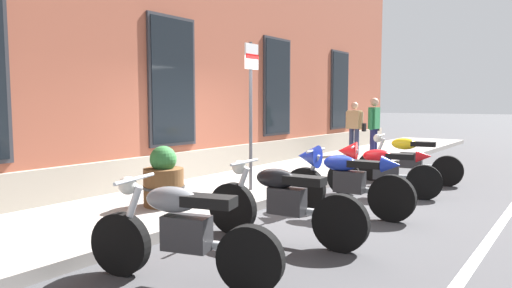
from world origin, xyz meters
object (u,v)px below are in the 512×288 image
at_px(barrel_planter, 164,181).
at_px(motorcycle_yellow_naked, 408,160).
at_px(motorcycle_black_naked, 282,203).
at_px(motorcycle_blue_sport, 342,178).
at_px(pedestrian_striped_shirt, 374,125).
at_px(motorcycle_grey_naked, 180,233).
at_px(motorcycle_red_sport, 379,167).
at_px(pedestrian_tan_coat, 355,126).
at_px(parking_sign, 251,96).

bearing_deg(barrel_planter, motorcycle_yellow_naked, -23.27).
bearing_deg(motorcycle_black_naked, barrel_planter, 87.72).
bearing_deg(motorcycle_blue_sport, pedestrian_striped_shirt, 17.08).
distance_m(motorcycle_grey_naked, motorcycle_red_sport, 4.93).
relative_size(motorcycle_grey_naked, pedestrian_tan_coat, 1.23).
height_order(motorcycle_black_naked, pedestrian_striped_shirt, pedestrian_striped_shirt).
distance_m(motorcycle_red_sport, pedestrian_tan_coat, 5.56).
height_order(motorcycle_grey_naked, motorcycle_black_naked, motorcycle_grey_naked).
height_order(pedestrian_striped_shirt, barrel_planter, pedestrian_striped_shirt).
xyz_separation_m(motorcycle_blue_sport, motorcycle_yellow_naked, (3.32, 0.06, -0.07)).
height_order(motorcycle_black_naked, motorcycle_blue_sport, motorcycle_blue_sport).
bearing_deg(pedestrian_tan_coat, motorcycle_grey_naked, -165.20).
distance_m(motorcycle_grey_naked, barrel_planter, 2.72).
relative_size(motorcycle_grey_naked, motorcycle_blue_sport, 0.94).
bearing_deg(motorcycle_yellow_naked, parking_sign, 150.30).
distance_m(motorcycle_black_naked, barrel_planter, 2.16).
distance_m(motorcycle_black_naked, parking_sign, 2.93).
bearing_deg(motorcycle_grey_naked, parking_sign, 26.83).
bearing_deg(pedestrian_tan_coat, barrel_planter, -176.47).
height_order(motorcycle_grey_naked, motorcycle_yellow_naked, motorcycle_yellow_naked).
distance_m(parking_sign, barrel_planter, 2.21).
bearing_deg(motorcycle_yellow_naked, motorcycle_black_naked, -179.35).
bearing_deg(motorcycle_yellow_naked, pedestrian_tan_coat, 39.17).
height_order(motorcycle_grey_naked, pedestrian_striped_shirt, pedestrian_striped_shirt).
bearing_deg(parking_sign, barrel_planter, 169.65).
bearing_deg(pedestrian_striped_shirt, motorcycle_black_naked, -166.61).
relative_size(motorcycle_red_sport, pedestrian_tan_coat, 1.25).
bearing_deg(pedestrian_tan_coat, motorcycle_yellow_naked, -140.83).
xyz_separation_m(pedestrian_striped_shirt, barrel_planter, (-7.37, 0.38, -0.57)).
relative_size(motorcycle_black_naked, parking_sign, 0.82).
relative_size(motorcycle_grey_naked, parking_sign, 0.74).
relative_size(motorcycle_blue_sport, barrel_planter, 2.26).
relative_size(motorcycle_black_naked, pedestrian_striped_shirt, 1.26).
height_order(motorcycle_black_naked, motorcycle_yellow_naked, motorcycle_yellow_naked).
bearing_deg(motorcycle_grey_naked, pedestrian_tan_coat, 14.80).
height_order(parking_sign, barrel_planter, parking_sign).
height_order(motorcycle_red_sport, pedestrian_striped_shirt, pedestrian_striped_shirt).
xyz_separation_m(motorcycle_red_sport, parking_sign, (-1.43, 1.79, 1.27)).
xyz_separation_m(parking_sign, barrel_planter, (-1.77, 0.32, -1.29)).
height_order(motorcycle_black_naked, motorcycle_red_sport, motorcycle_red_sport).
height_order(motorcycle_grey_naked, motorcycle_blue_sport, motorcycle_blue_sport).
height_order(motorcycle_yellow_naked, parking_sign, parking_sign).
xyz_separation_m(pedestrian_striped_shirt, pedestrian_tan_coat, (0.71, 0.88, -0.08)).
bearing_deg(motorcycle_grey_naked, motorcycle_red_sport, -0.26).
bearing_deg(parking_sign, motorcycle_blue_sport, -96.21).
distance_m(pedestrian_striped_shirt, pedestrian_tan_coat, 1.14).
height_order(motorcycle_grey_naked, barrel_planter, barrel_planter).
xyz_separation_m(motorcycle_red_sport, pedestrian_striped_shirt, (4.17, 1.73, 0.54)).
bearing_deg(motorcycle_black_naked, motorcycle_grey_naked, 177.80).
relative_size(motorcycle_red_sport, parking_sign, 0.75).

